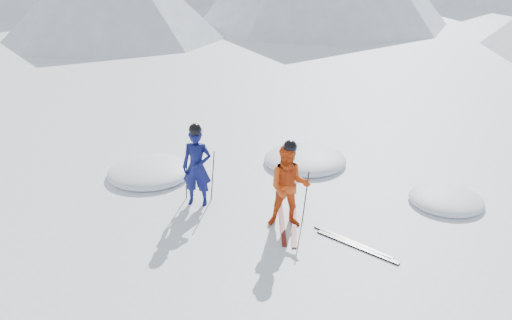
# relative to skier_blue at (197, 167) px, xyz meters

# --- Properties ---
(ground) EXTENTS (160.00, 160.00, 0.00)m
(ground) POSITION_rel_skier_blue_xyz_m (2.83, -0.41, -0.84)
(ground) COLOR white
(ground) RESTS_ON ground
(skier_blue) EXTENTS (0.65, 0.46, 1.69)m
(skier_blue) POSITION_rel_skier_blue_xyz_m (0.00, 0.00, 0.00)
(skier_blue) COLOR #0D1250
(skier_blue) RESTS_ON ground
(skier_red) EXTENTS (0.93, 0.80, 1.67)m
(skier_red) POSITION_rel_skier_blue_xyz_m (2.03, -0.42, -0.01)
(skier_red) COLOR #D34410
(skier_red) RESTS_ON ground
(pole_blue_left) EXTENTS (0.11, 0.08, 1.12)m
(pole_blue_left) POSITION_rel_skier_blue_xyz_m (-0.30, 0.15, -0.28)
(pole_blue_left) COLOR black
(pole_blue_left) RESTS_ON ground
(pole_blue_right) EXTENTS (0.11, 0.07, 1.12)m
(pole_blue_right) POSITION_rel_skier_blue_xyz_m (0.25, 0.25, -0.28)
(pole_blue_right) COLOR black
(pole_blue_right) RESTS_ON ground
(pole_red_left) EXTENTS (0.11, 0.09, 1.11)m
(pole_red_left) POSITION_rel_skier_blue_xyz_m (1.73, -0.17, -0.29)
(pole_red_left) COLOR black
(pole_red_left) RESTS_ON ground
(pole_red_right) EXTENTS (0.11, 0.08, 1.11)m
(pole_red_right) POSITION_rel_skier_blue_xyz_m (2.33, -0.27, -0.29)
(pole_red_right) COLOR black
(pole_red_right) RESTS_ON ground
(ski_worn_left) EXTENTS (0.53, 1.67, 0.03)m
(ski_worn_left) POSITION_rel_skier_blue_xyz_m (1.91, -0.42, -0.83)
(ski_worn_left) COLOR black
(ski_worn_left) RESTS_ON ground
(ski_worn_right) EXTENTS (0.41, 1.69, 0.03)m
(ski_worn_right) POSITION_rel_skier_blue_xyz_m (2.15, -0.42, -0.83)
(ski_worn_right) COLOR black
(ski_worn_right) RESTS_ON ground
(ski_loose_a) EXTENTS (1.54, 0.89, 0.03)m
(ski_loose_a) POSITION_rel_skier_blue_xyz_m (3.31, -0.78, -0.83)
(ski_loose_a) COLOR black
(ski_loose_a) RESTS_ON ground
(ski_loose_b) EXTENTS (1.56, 0.84, 0.03)m
(ski_loose_b) POSITION_rel_skier_blue_xyz_m (3.41, -0.93, -0.83)
(ski_loose_b) COLOR black
(ski_loose_b) RESTS_ON ground
(snow_lumps) EXTENTS (8.50, 3.69, 0.45)m
(snow_lumps) POSITION_rel_skier_blue_xyz_m (1.12, 1.83, -0.84)
(snow_lumps) COLOR white
(snow_lumps) RESTS_ON ground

